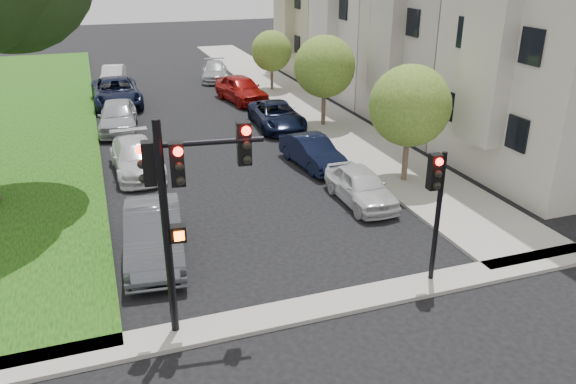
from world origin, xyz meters
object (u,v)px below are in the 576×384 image
object	(u,v)px
traffic_signal_main	(182,190)
car_parked_7	(118,116)
car_parked_0	(361,186)
car_parked_1	(312,152)
car_parked_2	(277,115)
car_parked_9	(113,75)
traffic_signal_secondary	(436,195)
small_tree_b	(324,67)
small_tree_a	(410,106)
small_tree_c	(272,51)
car_parked_5	(154,234)
car_parked_6	(136,157)
car_parked_8	(116,92)
car_parked_3	(241,89)
car_parked_4	(215,71)

from	to	relation	value
traffic_signal_main	car_parked_7	size ratio (longest dim) A/B	1.14
car_parked_0	car_parked_1	size ratio (longest dim) A/B	0.98
traffic_signal_main	car_parked_2	world-z (taller)	traffic_signal_main
car_parked_9	traffic_signal_secondary	bearing A→B (deg)	-68.07
car_parked_1	small_tree_b	bearing A→B (deg)	56.37
car_parked_2	small_tree_a	bearing A→B (deg)	-72.58
traffic_signal_main	car_parked_2	bearing A→B (deg)	65.04
small_tree_c	car_parked_0	distance (m)	18.57
car_parked_9	traffic_signal_main	bearing A→B (deg)	-80.46
small_tree_b	car_parked_0	size ratio (longest dim) A/B	1.23
small_tree_a	traffic_signal_secondary	world-z (taller)	small_tree_a
traffic_signal_secondary	car_parked_5	size ratio (longest dim) A/B	0.82
traffic_signal_main	car_parked_6	xyz separation A→B (m)	(-0.23, 11.21, -2.95)
car_parked_6	car_parked_8	distance (m)	11.88
car_parked_0	car_parked_5	size ratio (longest dim) A/B	0.83
car_parked_7	car_parked_3	bearing A→B (deg)	32.89
small_tree_a	car_parked_6	size ratio (longest dim) A/B	1.00
car_parked_9	car_parked_1	bearing A→B (deg)	-61.14
traffic_signal_main	car_parked_9	bearing A→B (deg)	90.27
car_parked_5	small_tree_b	bearing A→B (deg)	53.93
car_parked_5	car_parked_2	bearing A→B (deg)	62.71
small_tree_b	car_parked_8	world-z (taller)	small_tree_b
traffic_signal_main	car_parked_0	world-z (taller)	traffic_signal_main
small_tree_a	small_tree_b	size ratio (longest dim) A/B	0.99
small_tree_b	car_parked_6	size ratio (longest dim) A/B	1.01
car_parked_5	car_parked_9	world-z (taller)	car_parked_5
small_tree_b	car_parked_2	world-z (taller)	small_tree_b
small_tree_b	car_parked_3	xyz separation A→B (m)	(-2.66, 6.56, -2.31)
car_parked_5	car_parked_1	bearing A→B (deg)	44.25
car_parked_1	car_parked_4	xyz separation A→B (m)	(-0.06, 18.81, 0.00)
traffic_signal_main	car_parked_7	world-z (taller)	traffic_signal_main
car_parked_3	car_parked_8	distance (m)	7.39
car_parked_7	small_tree_b	bearing A→B (deg)	-9.36
traffic_signal_main	car_parked_9	size ratio (longest dim) A/B	1.35
small_tree_a	car_parked_9	world-z (taller)	small_tree_a
car_parked_8	car_parked_9	size ratio (longest dim) A/B	1.48
car_parked_3	small_tree_a	bearing A→B (deg)	-89.97
car_parked_0	car_parked_2	distance (m)	10.07
car_parked_9	car_parked_4	bearing A→B (deg)	2.54
small_tree_a	car_parked_1	world-z (taller)	small_tree_a
car_parked_1	car_parked_6	bearing A→B (deg)	160.26
car_parked_7	small_tree_a	bearing A→B (deg)	-41.85
small_tree_c	car_parked_3	bearing A→B (deg)	-140.01
car_parked_1	car_parked_5	size ratio (longest dim) A/B	0.84
car_parked_1	car_parked_7	size ratio (longest dim) A/B	0.85
car_parked_0	car_parked_4	bearing A→B (deg)	90.76
car_parked_7	car_parked_6	bearing A→B (deg)	-81.85
small_tree_b	car_parked_3	size ratio (longest dim) A/B	0.99
car_parked_4	car_parked_7	bearing A→B (deg)	-112.36
car_parked_9	car_parked_0	bearing A→B (deg)	-63.81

